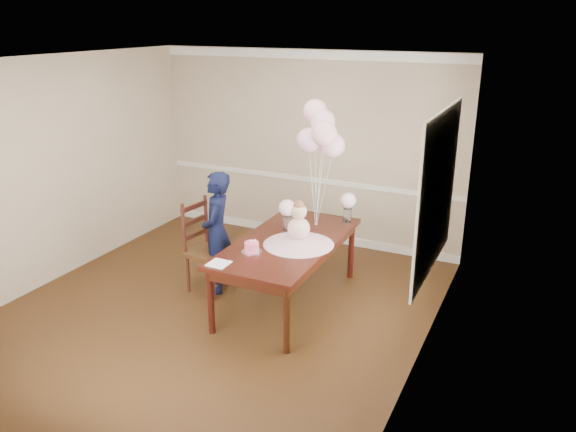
{
  "coord_description": "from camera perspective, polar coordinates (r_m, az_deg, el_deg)",
  "views": [
    {
      "loc": [
        3.13,
        -4.64,
        3.09
      ],
      "look_at": [
        0.64,
        0.56,
        1.05
      ],
      "focal_mm": 35.0,
      "sensor_mm": 36.0,
      "label": 1
    }
  ],
  "objects": [
    {
      "name": "window_frame",
      "position": [
        5.44,
        14.96,
        2.35
      ],
      "size": [
        0.02,
        1.66,
        1.56
      ],
      "primitive_type": "cube",
      "color": "white",
      "rests_on": "wall_right"
    },
    {
      "name": "balloon_b",
      "position": [
        6.27,
        3.7,
        8.36
      ],
      "size": [
        0.29,
        0.29,
        0.29
      ],
      "primitive_type": "sphere",
      "color": "#FFB4C6",
      "rests_on": "balloon_ribbon_b"
    },
    {
      "name": "balloon_e",
      "position": [
        6.4,
        4.54,
        7.18
      ],
      "size": [
        0.29,
        0.29,
        0.29
      ],
      "primitive_type": "sphere",
      "color": "#F6AEC2",
      "rests_on": "balloon_ribbon_e"
    },
    {
      "name": "window_blinds",
      "position": [
        5.44,
        14.78,
        2.38
      ],
      "size": [
        0.01,
        1.5,
        1.4
      ],
      "primitive_type": "cube",
      "color": "white",
      "rests_on": "wall_right"
    },
    {
      "name": "table_leg_fl",
      "position": [
        5.84,
        -7.85,
        -8.64
      ],
      "size": [
        0.07,
        0.07,
        0.71
      ],
      "primitive_type": "cylinder",
      "rotation": [
        0.0,
        0.0,
        0.01
      ],
      "color": "black",
      "rests_on": "floor"
    },
    {
      "name": "cake_flower_b",
      "position": [
        5.88,
        -3.37,
        -2.54
      ],
      "size": [
        0.03,
        0.03,
        0.03
      ],
      "primitive_type": "sphere",
      "color": "white",
      "rests_on": "birthday_cake"
    },
    {
      "name": "balloon_c",
      "position": [
        6.42,
        3.55,
        9.55
      ],
      "size": [
        0.29,
        0.29,
        0.29
      ],
      "primitive_type": "sphere",
      "color": "#FEB4D1",
      "rests_on": "balloon_ribbon_c"
    },
    {
      "name": "woman",
      "position": [
        6.59,
        -7.22,
        -1.68
      ],
      "size": [
        0.51,
        0.62,
        1.46
      ],
      "primitive_type": "imported",
      "rotation": [
        0.0,
        0.0,
        -1.23
      ],
      "color": "black",
      "rests_on": "floor"
    },
    {
      "name": "balloon_ribbon_d",
      "position": [
        6.54,
        2.8,
        4.08
      ],
      "size": [
        0.09,
        0.1,
        1.16
      ],
      "primitive_type": "cylinder",
      "rotation": [
        -0.09,
        -0.07,
        0.01
      ],
      "color": "white",
      "rests_on": "balloon_weight"
    },
    {
      "name": "dining_chair_seat",
      "position": [
        6.68,
        -7.9,
        -3.67
      ],
      "size": [
        0.53,
        0.53,
        0.05
      ],
      "primitive_type": "cube",
      "rotation": [
        0.0,
        0.0,
        -0.13
      ],
      "color": "#39200F",
      "rests_on": "chair_leg_fl"
    },
    {
      "name": "table_apron",
      "position": [
        6.25,
        -0.01,
        -3.36
      ],
      "size": [
        0.93,
        1.94,
        0.1
      ],
      "primitive_type": "cube",
      "rotation": [
        0.0,
        0.0,
        0.01
      ],
      "color": "black",
      "rests_on": "table_leg_fl"
    },
    {
      "name": "balloon_ribbon_a",
      "position": [
        6.53,
        2.49,
        2.67
      ],
      "size": [
        0.09,
        0.0,
        0.85
      ],
      "primitive_type": "cylinder",
      "rotation": [
        0.0,
        -0.1,
        0.01
      ],
      "color": "white",
      "rests_on": "balloon_weight"
    },
    {
      "name": "baby_torso",
      "position": [
        6.05,
        1.09,
        -1.28
      ],
      "size": [
        0.24,
        0.24,
        0.24
      ],
      "primitive_type": "sphere",
      "color": "pink",
      "rests_on": "baby_skirt"
    },
    {
      "name": "balloon_ribbon_e",
      "position": [
        6.53,
        3.66,
        2.41
      ],
      "size": [
        0.14,
        0.08,
        0.79
      ],
      "primitive_type": "cylinder",
      "rotation": [
        -0.09,
        0.17,
        0.01
      ],
      "color": "white",
      "rests_on": "balloon_weight"
    },
    {
      "name": "chair_back_post_l",
      "position": [
        6.57,
        -10.56,
        -1.29
      ],
      "size": [
        0.05,
        0.05,
        0.6
      ],
      "primitive_type": "cylinder",
      "rotation": [
        0.0,
        0.0,
        -0.13
      ],
      "color": "#34130E",
      "rests_on": "dining_chair_seat"
    },
    {
      "name": "table_leg_fr",
      "position": [
        5.47,
        -0.15,
        -10.53
      ],
      "size": [
        0.07,
        0.07,
        0.71
      ],
      "primitive_type": "cylinder",
      "rotation": [
        0.0,
        0.0,
        0.01
      ],
      "color": "black",
      "rests_on": "floor"
    },
    {
      "name": "balloon_d",
      "position": [
        6.46,
        2.79,
        10.54
      ],
      "size": [
        0.29,
        0.29,
        0.29
      ],
      "primitive_type": "sphere",
      "color": "#FCB3C7",
      "rests_on": "balloon_ribbon_d"
    },
    {
      "name": "baseboard_trim",
      "position": [
        8.36,
        1.74,
        -1.78
      ],
      "size": [
        4.5,
        0.02,
        0.12
      ],
      "primitive_type": "cube",
      "color": "white",
      "rests_on": "floor"
    },
    {
      "name": "chair_rail_trim",
      "position": [
        8.09,
        1.8,
        3.77
      ],
      "size": [
        4.5,
        0.02,
        0.07
      ],
      "primitive_type": "cube",
      "color": "white",
      "rests_on": "wall_back"
    },
    {
      "name": "rose_vase_far",
      "position": [
        6.8,
        6.06,
        0.11
      ],
      "size": [
        0.1,
        0.1,
        0.16
      ],
      "primitive_type": "cylinder",
      "rotation": [
        0.0,
        0.0,
        0.01
      ],
      "color": "silver",
      "rests_on": "dining_table_top"
    },
    {
      "name": "rose_vase_near",
      "position": [
        6.5,
        -0.08,
        -0.7
      ],
      "size": [
        0.1,
        0.1,
        0.16
      ],
      "primitive_type": "cylinder",
      "rotation": [
        0.0,
        0.0,
        0.01
      ],
      "color": "white",
      "rests_on": "dining_table_top"
    },
    {
      "name": "chair_back_post_r",
      "position": [
        6.83,
        -8.33,
        -0.32
      ],
      "size": [
        0.05,
        0.05,
        0.6
      ],
      "primitive_type": "cylinder",
      "rotation": [
        0.0,
        0.0,
        -0.13
      ],
      "color": "#39130F",
      "rests_on": "dining_chair_seat"
    },
    {
      "name": "wall_right",
      "position": [
        5.03,
        13.88,
        -1.35
      ],
      "size": [
        0.02,
        5.0,
        2.7
      ],
      "primitive_type": "cube",
      "color": "tan",
      "rests_on": "floor"
    },
    {
      "name": "cake_flower_a",
      "position": [
        5.88,
        -3.72,
        -2.55
      ],
      "size": [
        0.03,
        0.03,
        0.03
      ],
      "primitive_type": "sphere",
      "color": "white",
      "rests_on": "birthday_cake"
    },
    {
      "name": "chair_leg_fl",
      "position": [
        6.77,
        -10.13,
        -5.81
      ],
      "size": [
        0.05,
        0.05,
        0.46
      ],
      "primitive_type": "cylinder",
      "rotation": [
        0.0,
        0.0,
        -0.13
      ],
      "color": "#391A0F",
      "rests_on": "floor"
    },
    {
      "name": "wall_back",
      "position": [
        7.99,
        1.87,
        6.9
      ],
      "size": [
        4.5,
        0.02,
        2.7
      ],
      "primitive_type": "cube",
      "color": "tan",
      "rests_on": "floor"
    },
    {
      "name": "roses_far",
      "position": [
        6.74,
        6.12,
        1.58
      ],
      "size": [
        0.19,
        0.19,
        0.19
      ],
      "primitive_type": "sphere",
      "color": "#F5CEDB",
      "rests_on": "rose_vase_far"
    },
    {
      "name": "baby_head",
      "position": [
        5.98,
        1.1,
        0.46
      ],
      "size": [
        0.17,
        0.17,
        0.17
      ],
      "primitive_type": "sphere",
      "color": "#D5AB93",
      "rests_on": "baby_torso"
    },
    {
      "name": "roses_near",
      "position": [
        6.44,
        -0.08,
        0.83
      ],
      "size": [
        0.19,
        0.19,
        0.19
      ],
      "primitive_type": "sphere",
      "color": "silver",
      "rests_on": "rose_vase_near"
    },
    {
      "name": "chair_leg_fr",
      "position": [
        6.53,
        -7.61,
        -6.66
      ],
      "size": [
        0.05,
        0.05,
        0.46
      ],
      "primitive_type": "cylinder",
      "rotation": [
        0.0,
        0.0,
        -0.13
      ],
      "color": "#3B1410",
      "rests_on": "floor"
    },
    {
      "name": "balloon_a",
      "position": [
        6.41,
        2.15,
        7.7
      ],
      "size": [
        0.29,
        0.29,
        0.29
      ],
      "primitive_type": "sphere",
      "color": "#F2ACD2",
      "rests_on": "balloon_ribbon_a"
    },
    {
      "name": "dining_table_top",
      "position": [
        6.23,
        -0.01,
        -2.71
      ],
      "size": [
        1.03,
        2.04,
        0.05
      ],
      "primitive_type": "cube",
      "rotation": [
        0.0,
        0.0,
        0.01
      ],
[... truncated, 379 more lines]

